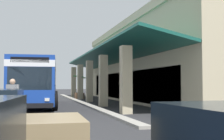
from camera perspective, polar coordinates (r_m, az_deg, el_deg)
name	(u,v)px	position (r m, az deg, el deg)	size (l,w,h in m)	color
ground	(126,100)	(28.00, 2.65, -5.92)	(120.00, 120.00, 0.00)	#2D2D30
curb_strip	(78,101)	(25.33, -6.56, -6.11)	(31.07, 0.50, 0.12)	#9E998E
plaza_building	(180,63)	(28.43, 13.04, 1.37)	(26.20, 15.00, 7.10)	#C6B793
transit_bus	(37,80)	(21.23, -14.43, -1.86)	(11.37, 3.41, 3.34)	#193D9E
pedestrian	(12,97)	(13.04, -18.88, -5.01)	(0.55, 0.54, 1.78)	#726651
potted_palm	(79,94)	(30.96, -6.37, -4.59)	(1.83, 1.47, 2.45)	brown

